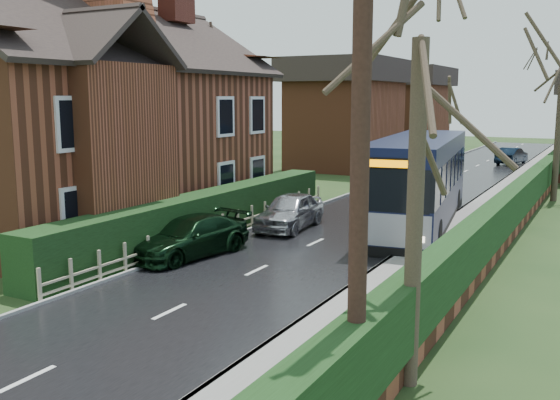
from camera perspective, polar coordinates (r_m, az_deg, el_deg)
The scene contains 17 objects.
ground at distance 16.52m, azimuth -5.72°, elevation -8.14°, with size 140.00×140.00×0.00m, color #31481E.
road at distance 25.16m, azimuth 7.14°, elevation -2.05°, with size 6.00×100.00×0.02m, color black.
pavement at distance 23.98m, azimuth 16.66°, elevation -2.79°, with size 2.50×100.00×0.14m, color slate.
kerb_right at distance 24.24m, azimuth 13.88°, elevation -2.55°, with size 0.12×100.00×0.14m, color gray.
kerb_left at distance 26.38m, azimuth 0.96°, elevation -1.36°, with size 0.12×100.00×0.10m, color gray.
front_hedge at distance 22.48m, azimuth -6.86°, elevation -1.36°, with size 1.20×16.00×1.60m, color black.
picket_fence at distance 22.13m, azimuth -5.25°, elevation -2.43°, with size 0.10×16.00×0.90m, color tan, non-canonical shape.
right_wall_hedge at distance 23.55m, azimuth 20.45°, elevation -0.86°, with size 0.60×50.00×1.80m.
brick_house at distance 25.04m, azimuth -16.48°, elevation 7.65°, with size 9.30×14.60×10.30m.
bus at distance 24.76m, azimuth 12.50°, elevation 1.60°, with size 4.12×11.58×3.44m.
car_silver at distance 23.73m, azimuth 0.91°, elevation -1.01°, with size 1.62×4.03×1.37m, color #ABABB0.
car_green at distance 19.83m, azimuth -8.23°, elevation -3.35°, with size 1.76×4.32×1.25m, color black.
car_distant at distance 49.97m, azimuth 20.41°, elevation 3.81°, with size 1.34×3.84×1.27m, color black.
bus_stop_sign at distance 20.05m, azimuth 11.92°, elevation 0.36°, with size 0.13×0.43×2.87m.
telegraph_pole at distance 8.64m, azimuth 7.30°, elevation 2.72°, with size 0.40×0.98×7.83m.
tree_right_near at distance 10.58m, azimuth 12.86°, elevation 16.46°, with size 3.91×3.91×8.43m.
tree_house_side at distance 30.17m, azimuth -6.32°, elevation 12.54°, with size 3.92×3.92×8.91m.
Camera 1 is at (8.88, -13.01, 4.95)m, focal length 40.00 mm.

